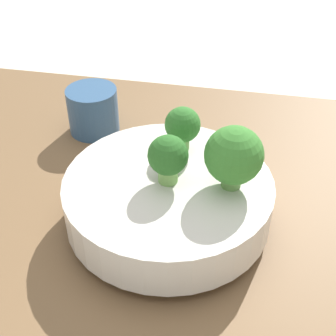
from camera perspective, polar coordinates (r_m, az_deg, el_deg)
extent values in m
plane|color=beige|center=(0.68, 0.98, -6.82)|extent=(6.00, 6.00, 0.00)
cube|color=brown|center=(0.67, 1.00, -5.75)|extent=(1.11, 0.71, 0.04)
cylinder|color=silver|center=(0.63, 0.00, -6.07)|extent=(0.12, 0.12, 0.01)
cylinder|color=silver|center=(0.61, 0.00, -3.64)|extent=(0.27, 0.27, 0.06)
cylinder|color=#609347|center=(0.58, 7.74, -1.29)|extent=(0.02, 0.02, 0.02)
sphere|color=#387A2D|center=(0.56, 8.04, 1.56)|extent=(0.07, 0.07, 0.07)
cylinder|color=#7AB256|center=(0.58, 0.00, -0.70)|extent=(0.02, 0.02, 0.02)
sphere|color=#286023|center=(0.56, 0.00, 1.57)|extent=(0.05, 0.05, 0.05)
cylinder|color=#609347|center=(0.64, 1.54, 3.21)|extent=(0.02, 0.02, 0.02)
sphere|color=#2D6B28|center=(0.62, 1.58, 5.33)|extent=(0.05, 0.05, 0.05)
cylinder|color=#33567F|center=(0.80, -9.12, 6.96)|extent=(0.08, 0.08, 0.08)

